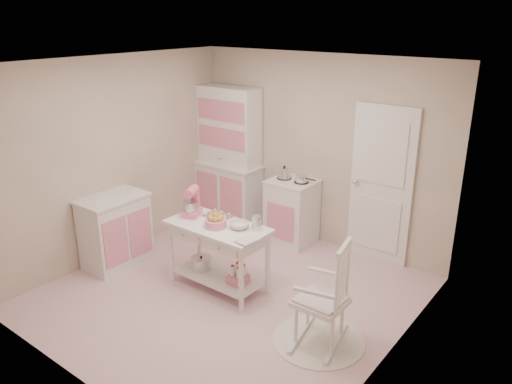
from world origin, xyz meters
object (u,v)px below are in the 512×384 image
rocking_chair (321,292)px  work_table (218,256)px  hutch (228,156)px  bread_basket (216,223)px  base_cabinet (115,231)px  stand_mixer (191,202)px  stove (292,212)px

rocking_chair → work_table: (-1.47, 0.18, -0.15)m
hutch → bread_basket: size_ratio=8.32×
base_cabinet → stand_mixer: (1.01, 0.38, 0.51)m
work_table → stand_mixer: size_ratio=3.53×
stand_mixer → stove: bearing=52.8°
hutch → work_table: (1.21, -1.61, -0.64)m
stand_mixer → hutch: bearing=94.2°
hutch → stove: 1.33m
stove → base_cabinet: bearing=-126.5°
stove → base_cabinet: same height
stove → rocking_chair: bearing=-49.4°
rocking_chair → work_table: rocking_chair is taller
hutch → base_cabinet: (-0.22, -1.96, -0.58)m
stove → bread_basket: bearing=-88.9°
hutch → base_cabinet: bearing=-96.3°
bread_basket → rocking_chair: bearing=-4.9°
stand_mixer → rocking_chair: bearing=-28.2°
hutch → stove: bearing=-2.4°
work_table → bread_basket: bread_basket is taller
stove → rocking_chair: size_ratio=0.84×
hutch → stove: (1.20, -0.05, -0.58)m
rocking_chair → bread_basket: size_ratio=4.40×
stove → bread_basket: 1.65m
base_cabinet → rocking_chair: bearing=3.6°
hutch → stove: hutch is taller
base_cabinet → work_table: 1.47m
rocking_chair → stand_mixer: size_ratio=3.24×
stove → hutch: bearing=177.6°
base_cabinet → bread_basket: 1.53m
rocking_chair → base_cabinet: bearing=171.3°
work_table → bread_basket: size_ratio=4.80×
stove → stand_mixer: 1.67m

